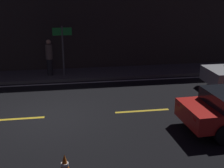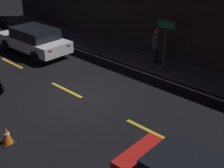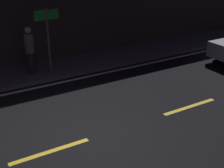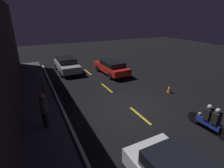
% 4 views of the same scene
% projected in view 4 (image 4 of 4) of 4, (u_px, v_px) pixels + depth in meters
% --- Properties ---
extents(ground_plane, '(56.00, 56.00, 0.00)m').
position_uv_depth(ground_plane, '(131.00, 108.00, 10.65)').
color(ground_plane, black).
extents(raised_curb, '(28.00, 1.97, 0.14)m').
position_uv_depth(raised_curb, '(44.00, 129.00, 8.57)').
color(raised_curb, '#424244').
rests_on(raised_curb, ground).
extents(building_front, '(28.00, 0.30, 6.18)m').
position_uv_depth(building_front, '(3.00, 73.00, 6.99)').
color(building_front, '#2D2826').
rests_on(building_front, ground).
extents(lane_dash_c, '(2.00, 0.14, 0.01)m').
position_uv_depth(lane_dash_c, '(140.00, 116.00, 9.82)').
color(lane_dash_c, gold).
rests_on(lane_dash_c, ground).
extents(lane_dash_d, '(2.00, 0.14, 0.01)m').
position_uv_depth(lane_dash_d, '(107.00, 88.00, 13.57)').
color(lane_dash_d, gold).
rests_on(lane_dash_d, ground).
extents(lane_dash_e, '(2.00, 0.14, 0.01)m').
position_uv_depth(lane_dash_e, '(88.00, 72.00, 17.32)').
color(lane_dash_e, gold).
rests_on(lane_dash_e, ground).
extents(lane_solid_kerb, '(25.20, 0.14, 0.01)m').
position_uv_depth(lane_solid_kerb, '(69.00, 123.00, 9.10)').
color(lane_solid_kerb, silver).
rests_on(lane_solid_kerb, ground).
extents(taxi_red, '(4.40, 2.00, 1.27)m').
position_uv_depth(taxi_red, '(112.00, 67.00, 16.54)').
color(taxi_red, red).
rests_on(taxi_red, ground).
extents(hatchback_silver, '(4.27, 1.89, 1.39)m').
position_uv_depth(hatchback_silver, '(67.00, 64.00, 17.20)').
color(hatchback_silver, '#9EA0A5').
rests_on(hatchback_silver, ground).
extents(motorcycle, '(2.21, 0.38, 1.39)m').
position_uv_depth(motorcycle, '(210.00, 120.00, 8.25)').
color(motorcycle, black).
rests_on(motorcycle, ground).
extents(traffic_cone_near, '(0.43, 0.43, 0.63)m').
position_uv_depth(traffic_cone_near, '(169.00, 89.00, 12.61)').
color(traffic_cone_near, black).
rests_on(traffic_cone_near, ground).
extents(pedestrian, '(0.34, 0.34, 1.76)m').
position_uv_depth(pedestrian, '(44.00, 110.00, 8.34)').
color(pedestrian, black).
rests_on(pedestrian, raised_curb).
extents(shop_sign, '(0.90, 0.08, 2.40)m').
position_uv_depth(shop_sign, '(44.00, 89.00, 8.69)').
color(shop_sign, '#4C4C51').
rests_on(shop_sign, raised_curb).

